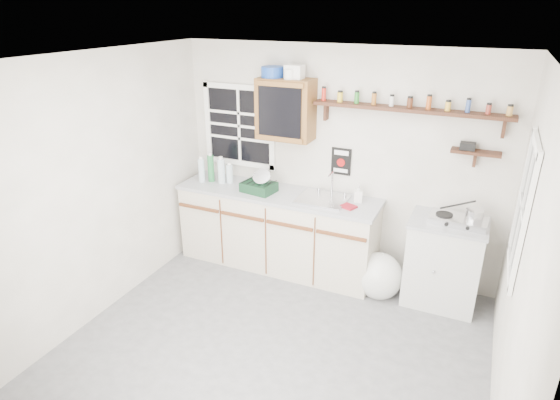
{
  "coord_description": "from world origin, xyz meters",
  "views": [
    {
      "loc": [
        1.44,
        -3.1,
        2.85
      ],
      "look_at": [
        -0.21,
        0.55,
        1.18
      ],
      "focal_mm": 30.0,
      "sensor_mm": 36.0,
      "label": 1
    }
  ],
  "objects_px": {
    "main_cabinet": "(277,229)",
    "spice_shelf": "(408,109)",
    "hotplate": "(458,220)",
    "upper_cabinet": "(286,109)",
    "right_cabinet": "(443,262)",
    "dish_rack": "(260,184)"
  },
  "relations": [
    {
      "from": "main_cabinet",
      "to": "spice_shelf",
      "type": "height_order",
      "value": "spice_shelf"
    },
    {
      "from": "spice_shelf",
      "to": "hotplate",
      "type": "bearing_deg",
      "value": -18.77
    },
    {
      "from": "upper_cabinet",
      "to": "right_cabinet",
      "type": "bearing_deg",
      "value": -3.76
    },
    {
      "from": "spice_shelf",
      "to": "dish_rack",
      "type": "relative_size",
      "value": 4.85
    },
    {
      "from": "right_cabinet",
      "to": "upper_cabinet",
      "type": "height_order",
      "value": "upper_cabinet"
    },
    {
      "from": "hotplate",
      "to": "right_cabinet",
      "type": "bearing_deg",
      "value": 168.88
    },
    {
      "from": "upper_cabinet",
      "to": "dish_rack",
      "type": "xyz_separation_m",
      "value": [
        -0.22,
        -0.21,
        -0.82
      ]
    },
    {
      "from": "spice_shelf",
      "to": "dish_rack",
      "type": "distance_m",
      "value": 1.77
    },
    {
      "from": "main_cabinet",
      "to": "upper_cabinet",
      "type": "height_order",
      "value": "upper_cabinet"
    },
    {
      "from": "right_cabinet",
      "to": "dish_rack",
      "type": "distance_m",
      "value": 2.09
    },
    {
      "from": "spice_shelf",
      "to": "dish_rack",
      "type": "height_order",
      "value": "spice_shelf"
    },
    {
      "from": "main_cabinet",
      "to": "right_cabinet",
      "type": "xyz_separation_m",
      "value": [
        1.83,
        0.03,
        -0.01
      ]
    },
    {
      "from": "upper_cabinet",
      "to": "spice_shelf",
      "type": "height_order",
      "value": "upper_cabinet"
    },
    {
      "from": "dish_rack",
      "to": "hotplate",
      "type": "height_order",
      "value": "dish_rack"
    },
    {
      "from": "main_cabinet",
      "to": "hotplate",
      "type": "xyz_separation_m",
      "value": [
        1.91,
        0.01,
        0.48
      ]
    },
    {
      "from": "spice_shelf",
      "to": "hotplate",
      "type": "distance_m",
      "value": 1.18
    },
    {
      "from": "upper_cabinet",
      "to": "main_cabinet",
      "type": "bearing_deg",
      "value": -103.68
    },
    {
      "from": "right_cabinet",
      "to": "dish_rack",
      "type": "height_order",
      "value": "dish_rack"
    },
    {
      "from": "spice_shelf",
      "to": "hotplate",
      "type": "height_order",
      "value": "spice_shelf"
    },
    {
      "from": "right_cabinet",
      "to": "upper_cabinet",
      "type": "distance_m",
      "value": 2.26
    },
    {
      "from": "spice_shelf",
      "to": "right_cabinet",
      "type": "bearing_deg",
      "value": -19.42
    },
    {
      "from": "dish_rack",
      "to": "main_cabinet",
      "type": "bearing_deg",
      "value": 27.55
    }
  ]
}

